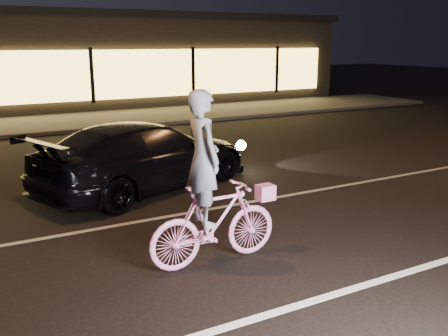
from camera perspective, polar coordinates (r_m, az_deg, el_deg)
ground at (r=8.12m, az=12.69°, el=-7.32°), size 90.00×90.00×0.00m
lane_stripe_near at (r=7.16m, az=20.71°, el=-10.91°), size 60.00×0.12×0.01m
lane_stripe_far at (r=9.61m, az=4.85°, el=-3.56°), size 60.00×0.10×0.01m
sidewalk at (r=19.50m, az=-13.27°, el=5.42°), size 30.00×4.00×0.12m
storefront at (r=25.11m, az=-17.32°, el=11.86°), size 25.40×8.42×4.20m
cyclist at (r=6.63m, az=-1.44°, el=-4.17°), size 1.88×0.65×2.37m
sedan at (r=10.22m, az=-8.95°, el=1.41°), size 5.15×3.48×1.39m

